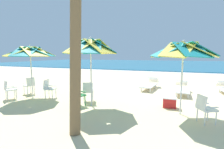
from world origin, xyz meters
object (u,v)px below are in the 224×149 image
at_px(beach_umbrella_0, 183,51).
at_px(beach_umbrella_1, 91,48).
at_px(plastic_chair_4, 49,88).
at_px(plastic_chair_5, 29,84).
at_px(plastic_chair_1, 88,90).
at_px(plastic_chair_0, 205,107).
at_px(sun_lounger_1, 182,88).
at_px(beach_umbrella_2, 30,52).
at_px(palm_tree_0, 75,13).
at_px(plastic_chair_3, 9,88).
at_px(sun_lounger_2, 150,84).
at_px(cooler_box, 169,102).
at_px(plastic_chair_2, 78,94).

bearing_deg(beach_umbrella_0, beach_umbrella_1, -176.67).
height_order(plastic_chair_4, plastic_chair_5, same).
bearing_deg(plastic_chair_1, plastic_chair_0, -11.12).
bearing_deg(sun_lounger_1, beach_umbrella_2, -155.20).
bearing_deg(beach_umbrella_2, palm_tree_0, -30.56).
distance_m(plastic_chair_0, plastic_chair_4, 6.45).
distance_m(beach_umbrella_1, palm_tree_0, 2.34).
xyz_separation_m(plastic_chair_4, plastic_chair_5, (-1.53, 0.31, 0.00)).
bearing_deg(sun_lounger_1, plastic_chair_3, -153.22).
xyz_separation_m(sun_lounger_2, palm_tree_0, (-1.13, -6.21, 2.79)).
bearing_deg(beach_umbrella_0, sun_lounger_1, 85.88).
bearing_deg(plastic_chair_0, sun_lounger_2, 115.61).
bearing_deg(plastic_chair_1, plastic_chair_4, -177.55).
bearing_deg(cooler_box, beach_umbrella_2, -174.86).
bearing_deg(palm_tree_0, sun_lounger_1, 62.57).
height_order(plastic_chair_4, cooler_box, plastic_chair_4).
xyz_separation_m(plastic_chair_2, cooler_box, (3.50, 1.00, -0.30)).
distance_m(beach_umbrella_1, plastic_chair_1, 1.93).
bearing_deg(beach_umbrella_0, plastic_chair_5, 176.05).
relative_size(beach_umbrella_0, sun_lounger_1, 1.18).
bearing_deg(cooler_box, beach_umbrella_1, -164.59).
xyz_separation_m(plastic_chair_2, plastic_chair_3, (-3.51, -0.22, 0.00)).
height_order(plastic_chair_1, plastic_chair_5, same).
distance_m(plastic_chair_0, plastic_chair_3, 8.01).
distance_m(plastic_chair_5, palm_tree_0, 6.01).
xyz_separation_m(plastic_chair_2, palm_tree_0, (1.21, -1.94, 2.57)).
relative_size(plastic_chair_4, sun_lounger_1, 0.40).
xyz_separation_m(beach_umbrella_0, sun_lounger_1, (0.23, 3.24, -1.90)).
distance_m(plastic_chair_4, sun_lounger_1, 6.74).
bearing_deg(palm_tree_0, plastic_chair_2, 121.97).
xyz_separation_m(plastic_chair_0, plastic_chair_1, (-4.37, 0.86, 0.00)).
distance_m(plastic_chair_3, palm_tree_0, 5.64).
relative_size(beach_umbrella_1, beach_umbrella_2, 1.09).
relative_size(sun_lounger_1, cooler_box, 4.33).
bearing_deg(plastic_chair_3, plastic_chair_1, 13.53).
relative_size(beach_umbrella_2, cooler_box, 5.02).
bearing_deg(plastic_chair_5, beach_umbrella_1, -9.95).
relative_size(plastic_chair_4, sun_lounger_2, 0.39).
relative_size(sun_lounger_1, palm_tree_0, 0.44).
distance_m(beach_umbrella_2, sun_lounger_2, 6.69).
height_order(plastic_chair_0, plastic_chair_3, same).
xyz_separation_m(plastic_chair_0, plastic_chair_3, (-8.01, -0.02, 0.00)).
bearing_deg(plastic_chair_3, plastic_chair_0, 0.13).
bearing_deg(plastic_chair_2, beach_umbrella_0, 5.50).
distance_m(beach_umbrella_2, cooler_box, 6.62).
height_order(beach_umbrella_0, plastic_chair_2, beach_umbrella_0).
bearing_deg(sun_lounger_2, plastic_chair_5, -149.55).
relative_size(plastic_chair_4, palm_tree_0, 0.18).
height_order(plastic_chair_1, cooler_box, plastic_chair_1).
height_order(beach_umbrella_1, plastic_chair_3, beach_umbrella_1).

